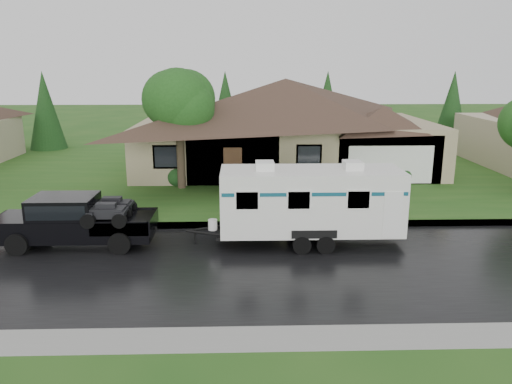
% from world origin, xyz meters
% --- Properties ---
extents(ground, '(140.00, 140.00, 0.00)m').
position_xyz_m(ground, '(0.00, 0.00, 0.00)').
color(ground, '#24531A').
rests_on(ground, ground).
extents(road, '(140.00, 8.00, 0.01)m').
position_xyz_m(road, '(0.00, -2.00, 0.01)').
color(road, black).
rests_on(road, ground).
extents(curb, '(140.00, 0.50, 0.15)m').
position_xyz_m(curb, '(0.00, 2.25, 0.07)').
color(curb, gray).
rests_on(curb, ground).
extents(lawn, '(140.00, 26.00, 0.15)m').
position_xyz_m(lawn, '(0.00, 15.00, 0.07)').
color(lawn, '#24531A').
rests_on(lawn, ground).
extents(house_main, '(19.44, 10.80, 6.90)m').
position_xyz_m(house_main, '(2.29, 13.84, 3.59)').
color(house_main, tan).
rests_on(house_main, lawn).
extents(tree_left_green, '(3.87, 3.87, 6.40)m').
position_xyz_m(tree_left_green, '(-3.99, 8.56, 4.59)').
color(tree_left_green, '#382B1E').
rests_on(tree_left_green, lawn).
extents(shrub_row, '(13.60, 1.00, 1.00)m').
position_xyz_m(shrub_row, '(2.00, 9.30, 0.65)').
color(shrub_row, '#143814').
rests_on(shrub_row, lawn).
extents(pickup_truck, '(5.68, 2.16, 1.89)m').
position_xyz_m(pickup_truck, '(-7.01, 0.18, 1.01)').
color(pickup_truck, black).
rests_on(pickup_truck, ground).
extents(travel_trailer, '(7.01, 2.46, 3.14)m').
position_xyz_m(travel_trailer, '(1.79, 0.18, 1.67)').
color(travel_trailer, white).
rests_on(travel_trailer, ground).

